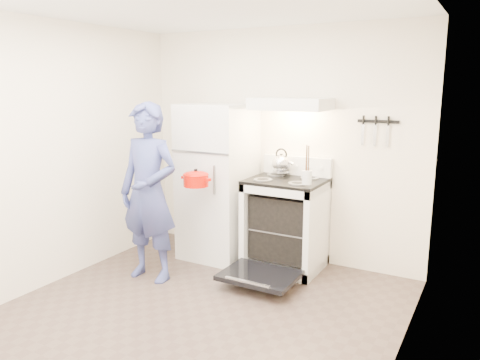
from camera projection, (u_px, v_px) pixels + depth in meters
name	position (u px, v px, depth m)	size (l,w,h in m)	color
floor	(186.00, 322.00, 3.81)	(3.60, 3.60, 0.00)	#4C3E36
back_wall	(280.00, 145.00, 5.11)	(3.20, 0.02, 2.50)	#EEE1CA
refrigerator	(218.00, 182.00, 5.16)	(0.70, 0.70, 1.70)	silver
stove_body	(286.00, 225.00, 4.88)	(0.76, 0.65, 0.92)	silver
cooktop	(286.00, 181.00, 4.78)	(0.76, 0.65, 0.03)	black
backsplash	(297.00, 166.00, 5.00)	(0.76, 0.07, 0.20)	silver
oven_door	(260.00, 275.00, 4.43)	(0.70, 0.54, 0.04)	black
oven_rack	(285.00, 227.00, 4.88)	(0.60, 0.52, 0.01)	slate
range_hood	(291.00, 104.00, 4.69)	(0.76, 0.50, 0.12)	silver
knife_strip	(378.00, 121.00, 4.53)	(0.40, 0.02, 0.03)	black
pizza_stone	(288.00, 224.00, 4.96)	(0.33, 0.33, 0.02)	#966D51
tea_kettle	(281.00, 162.00, 4.95)	(0.24, 0.20, 0.29)	silver
utensil_jar	(307.00, 177.00, 4.38)	(0.09, 0.09, 0.13)	silver
person	(149.00, 193.00, 4.53)	(0.64, 0.42, 1.74)	navy
dutch_oven	(196.00, 180.00, 4.61)	(0.32, 0.25, 0.22)	#BE0B01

